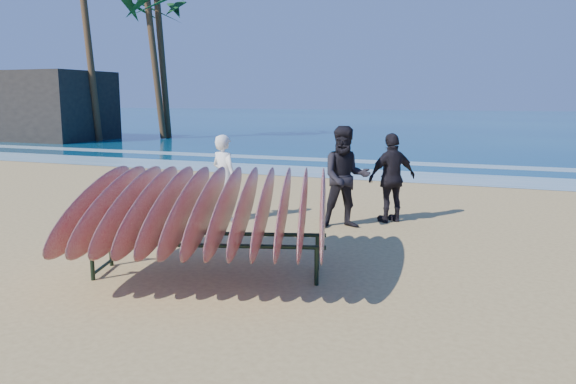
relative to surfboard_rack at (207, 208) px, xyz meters
name	(u,v)px	position (x,y,z in m)	size (l,w,h in m)	color
ground	(268,266)	(0.59, 0.68, -0.93)	(120.00, 120.00, 0.00)	tan
ocean	(477,120)	(0.59, 55.68, -0.93)	(160.00, 160.00, 0.00)	navy
foam_near	(397,176)	(0.59, 10.68, -0.93)	(160.00, 160.00, 0.00)	white
foam_far	(415,164)	(0.59, 14.18, -0.93)	(160.00, 160.00, 0.00)	white
surfboard_rack	(207,208)	(0.00, 0.00, 0.00)	(3.93, 3.82, 1.53)	black
person_white	(224,178)	(-1.42, 3.19, -0.09)	(0.61, 0.40, 1.68)	white
person_dark_a	(345,177)	(0.97, 3.42, 0.01)	(0.92, 0.71, 1.88)	black
person_dark_b	(392,178)	(1.67, 4.22, -0.07)	(1.01, 0.42, 1.72)	black
building	(32,106)	(-21.89, 18.54, 0.98)	(8.60, 4.78, 3.82)	#2D2823
palm_mid	(153,11)	(-15.07, 20.96, 6.18)	(5.20, 5.20, 7.98)	brown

